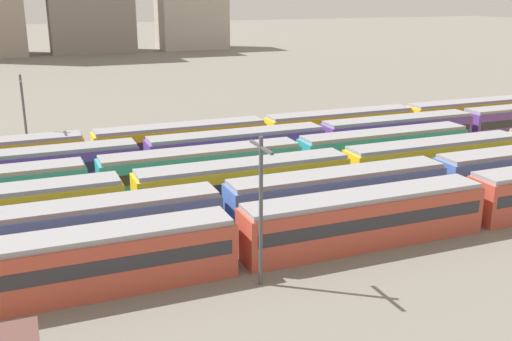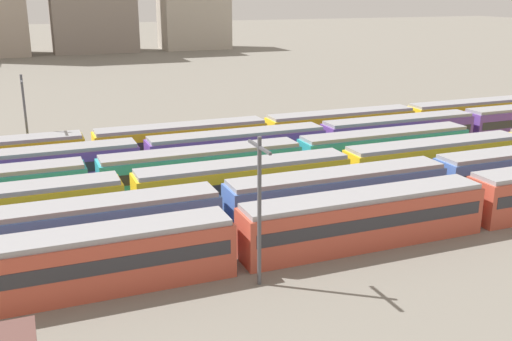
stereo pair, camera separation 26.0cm
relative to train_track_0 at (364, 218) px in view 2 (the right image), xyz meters
name	(u,v)px [view 2 (the right image)]	position (x,y,z in m)	size (l,w,h in m)	color
ground_plane	(131,209)	(-13.86, 13.00, -1.90)	(600.00, 600.00, 0.00)	slate
train_track_0	(364,218)	(0.00, 0.00, 0.00)	(55.80, 3.06, 3.75)	#BC4C38
train_track_1	(438,180)	(10.29, 5.20, 0.00)	(74.70, 3.06, 3.75)	#4C70BC
train_track_3	(202,169)	(-6.97, 15.60, 0.00)	(55.80, 3.06, 3.75)	teal
train_track_4	(398,133)	(17.13, 20.80, 0.00)	(93.60, 3.06, 3.75)	#6B429E
train_track_5	(266,134)	(3.41, 26.00, 0.00)	(74.70, 3.06, 3.75)	yellow
catenary_pole_0	(259,204)	(-8.96, -2.85, 3.20)	(0.24, 3.20, 9.15)	#4C4C51
catenary_pole_1	(25,116)	(-20.98, 29.14, 3.25)	(0.24, 3.20, 9.23)	#4C4C51
distant_building_3	(194,14)	(29.82, 146.50, 8.45)	(19.77, 13.57, 20.71)	#B2A899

